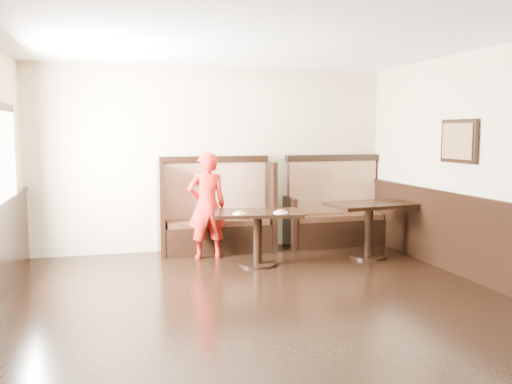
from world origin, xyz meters
name	(u,v)px	position (x,y,z in m)	size (l,w,h in m)	color
ground	(282,324)	(0.00, 0.00, 0.00)	(7.00, 7.00, 0.00)	black
room_shell	(245,250)	(-0.30, 0.28, 0.67)	(7.00, 7.00, 7.00)	#C4AF8E
booth_main	(216,217)	(0.00, 3.30, 0.53)	(1.75, 0.72, 1.45)	black
booth_neighbor	(335,215)	(1.95, 3.29, 0.48)	(1.65, 0.72, 1.45)	black
table_main	(258,224)	(0.37, 2.27, 0.57)	(1.27, 0.91, 0.74)	black
table_neighbor	(369,217)	(2.06, 2.31, 0.60)	(1.21, 0.86, 0.80)	black
child	(207,206)	(-0.22, 2.86, 0.77)	(0.56, 0.37, 1.53)	#AE1812
pizza_plate_left	(240,213)	(0.09, 2.12, 0.76)	(0.18, 0.18, 0.03)	white
pizza_plate_right	(281,212)	(0.63, 2.06, 0.76)	(0.20, 0.20, 0.04)	white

